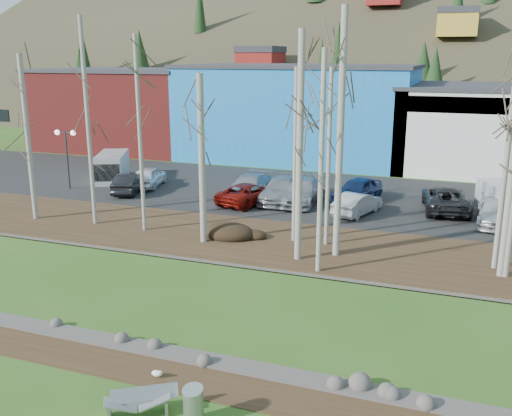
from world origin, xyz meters
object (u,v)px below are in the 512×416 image
at_px(car_2, 249,193).
at_px(van_white, 508,203).
at_px(car_0, 148,177).
at_px(car_1, 129,183).
at_px(litter_bin, 193,407).
at_px(street_lamp, 66,143).
at_px(bench_damaged, 140,402).
at_px(car_5, 357,203).
at_px(car_8, 282,190).
at_px(car_7, 496,212).
at_px(van_grey, 112,167).
at_px(car_6, 446,199).
at_px(car_9, 302,191).
at_px(car_4, 357,190).
at_px(car_3, 249,187).
at_px(seagull, 157,373).

bearing_deg(car_2, van_white, -157.21).
xyz_separation_m(car_0, car_1, (-0.24, -2.06, -0.05)).
bearing_deg(car_2, car_1, 16.21).
relative_size(litter_bin, street_lamp, 0.22).
relative_size(bench_damaged, car_5, 0.44).
relative_size(car_0, van_white, 0.89).
bearing_deg(car_8, street_lamp, -173.87).
height_order(car_2, car_7, car_7).
relative_size(car_2, van_grey, 0.95).
height_order(street_lamp, car_5, street_lamp).
height_order(car_2, car_6, car_6).
height_order(bench_damaged, car_1, car_1).
bearing_deg(car_9, car_7, -4.29).
bearing_deg(van_white, car_2, 164.10).
xyz_separation_m(bench_damaged, car_9, (-1.87, 22.25, 0.49)).
distance_m(street_lamp, car_9, 16.47).
relative_size(bench_damaged, car_4, 0.38).
bearing_deg(car_9, car_0, 175.75).
bearing_deg(van_white, street_lamp, 161.83).
xyz_separation_m(litter_bin, car_3, (-6.88, 22.06, 0.43)).
bearing_deg(street_lamp, seagull, -53.25).
distance_m(car_7, van_grey, 26.18).
bearing_deg(car_6, car_3, -2.44).
relative_size(street_lamp, car_5, 1.03).
distance_m(seagull, car_2, 19.82).
distance_m(seagull, car_1, 23.27).
bearing_deg(car_1, car_0, -113.32).
bearing_deg(van_white, bench_damaged, -136.27).
xyz_separation_m(car_5, car_6, (4.77, 2.58, 0.10)).
xyz_separation_m(litter_bin, car_8, (-4.68, 22.06, 0.43)).
bearing_deg(car_8, car_4, 15.66).
bearing_deg(car_2, van_grey, 2.51).
bearing_deg(bench_damaged, van_grey, 92.56).
xyz_separation_m(bench_damaged, car_4, (1.29, 23.56, 0.53)).
distance_m(bench_damaged, car_8, 22.49).
bearing_deg(car_0, car_7, 162.82).
relative_size(street_lamp, car_7, 0.87).
distance_m(street_lamp, van_white, 28.18).
height_order(bench_damaged, car_6, car_6).
relative_size(car_1, car_8, 0.79).
xyz_separation_m(car_3, van_grey, (-11.36, 1.56, 0.26)).
bearing_deg(seagull, car_9, 107.04).
bearing_deg(seagull, car_0, 134.11).
bearing_deg(car_5, van_grey, 7.89).
xyz_separation_m(car_5, van_grey, (-18.61, 2.99, 0.35)).
xyz_separation_m(bench_damaged, car_2, (-4.97, 20.97, 0.40)).
bearing_deg(seagull, car_2, 116.26).
height_order(bench_damaged, car_3, car_3).
height_order(car_4, car_5, car_4).
bearing_deg(van_white, van_grey, 155.03).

